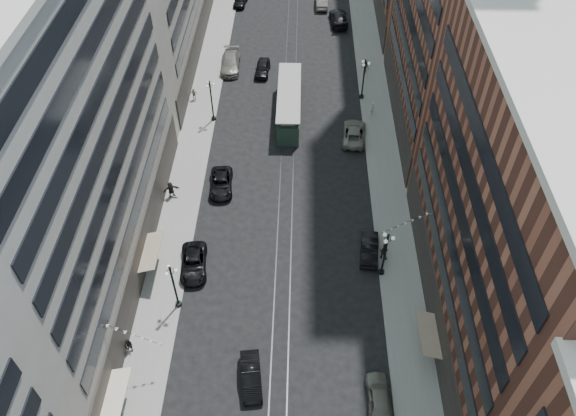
# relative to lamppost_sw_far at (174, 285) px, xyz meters

# --- Properties ---
(ground) EXTENTS (220.00, 220.00, 0.00)m
(ground) POSITION_rel_lamppost_sw_far_xyz_m (9.20, 32.00, -3.10)
(ground) COLOR black
(ground) RESTS_ON ground
(sidewalk_west) EXTENTS (4.00, 180.00, 0.15)m
(sidewalk_west) POSITION_rel_lamppost_sw_far_xyz_m (-1.80, 42.00, -3.02)
(sidewalk_west) COLOR gray
(sidewalk_west) RESTS_ON ground
(sidewalk_east) EXTENTS (4.00, 180.00, 0.15)m
(sidewalk_east) POSITION_rel_lamppost_sw_far_xyz_m (20.20, 42.00, -3.02)
(sidewalk_east) COLOR gray
(sidewalk_east) RESTS_ON ground
(rail_west) EXTENTS (0.12, 180.00, 0.02)m
(rail_west) POSITION_rel_lamppost_sw_far_xyz_m (8.50, 42.00, -3.09)
(rail_west) COLOR #2D2D33
(rail_west) RESTS_ON ground
(rail_east) EXTENTS (0.12, 180.00, 0.02)m
(rail_east) POSITION_rel_lamppost_sw_far_xyz_m (9.90, 42.00, -3.09)
(rail_east) COLOR #2D2D33
(rail_east) RESTS_ON ground
(building_west_mid) EXTENTS (8.00, 36.00, 28.00)m
(building_west_mid) POSITION_rel_lamppost_sw_far_xyz_m (-7.80, 5.00, 10.90)
(building_west_mid) COLOR #A6A193
(building_west_mid) RESTS_ON ground
(building_east_mid) EXTENTS (8.00, 30.00, 24.00)m
(building_east_mid) POSITION_rel_lamppost_sw_far_xyz_m (26.20, -0.00, 8.90)
(building_east_mid) COLOR brown
(building_east_mid) RESTS_ON ground
(lamppost_sw_far) EXTENTS (1.03, 1.14, 5.52)m
(lamppost_sw_far) POSITION_rel_lamppost_sw_far_xyz_m (0.00, 0.00, 0.00)
(lamppost_sw_far) COLOR black
(lamppost_sw_far) RESTS_ON sidewalk_west
(lamppost_sw_mid) EXTENTS (1.03, 1.14, 5.52)m
(lamppost_sw_mid) POSITION_rel_lamppost_sw_far_xyz_m (0.00, 27.00, 0.00)
(lamppost_sw_mid) COLOR black
(lamppost_sw_mid) RESTS_ON sidewalk_west
(lamppost_se_far) EXTENTS (1.03, 1.14, 5.52)m
(lamppost_se_far) POSITION_rel_lamppost_sw_far_xyz_m (18.40, 4.00, 0.00)
(lamppost_se_far) COLOR black
(lamppost_se_far) RESTS_ON sidewalk_east
(lamppost_se_mid) EXTENTS (1.03, 1.14, 5.52)m
(lamppost_se_mid) POSITION_rel_lamppost_sw_far_xyz_m (18.40, 32.00, 0.00)
(lamppost_se_mid) COLOR black
(lamppost_se_mid) RESTS_ON sidewalk_east
(streetcar) EXTENTS (2.77, 12.50, 3.46)m
(streetcar) POSITION_rel_lamppost_sw_far_xyz_m (9.20, 28.31, -1.50)
(streetcar) COLOR #24382C
(streetcar) RESTS_ON ground
(car_2) EXTENTS (2.88, 5.35, 1.43)m
(car_2) POSITION_rel_lamppost_sw_far_xyz_m (0.80, 4.25, -2.38)
(car_2) COLOR black
(car_2) RESTS_ON ground
(car_4) EXTENTS (1.90, 4.51, 1.53)m
(car_4) POSITION_rel_lamppost_sw_far_xyz_m (17.05, -8.51, -2.33)
(car_4) COLOR #65645A
(car_4) RESTS_ON ground
(car_5) EXTENTS (2.16, 4.65, 1.48)m
(car_5) POSITION_rel_lamppost_sw_far_xyz_m (7.00, -7.01, -2.36)
(car_5) COLOR black
(car_5) RESTS_ON ground
(pedestrian_2) EXTENTS (0.88, 0.68, 1.60)m
(pedestrian_2) POSITION_rel_lamppost_sw_far_xyz_m (-3.30, -4.64, -2.15)
(pedestrian_2) COLOR black
(pedestrian_2) RESTS_ON sidewalk_west
(car_7) EXTENTS (2.71, 5.27, 1.42)m
(car_7) POSITION_rel_lamppost_sw_far_xyz_m (2.22, 15.13, -2.39)
(car_7) COLOR black
(car_7) RESTS_ON ground
(car_8) EXTENTS (2.67, 6.20, 1.78)m
(car_8) POSITION_rel_lamppost_sw_far_xyz_m (0.99, 38.58, -2.21)
(car_8) COLOR slate
(car_8) RESTS_ON ground
(car_9) EXTENTS (2.33, 4.67, 1.53)m
(car_9) POSITION_rel_lamppost_sw_far_xyz_m (0.80, 57.05, -2.33)
(car_9) COLOR black
(car_9) RESTS_ON ground
(car_10) EXTENTS (2.10, 4.79, 1.53)m
(car_10) POSITION_rel_lamppost_sw_far_xyz_m (17.41, 6.45, -2.33)
(car_10) COLOR black
(car_10) RESTS_ON ground
(car_11) EXTENTS (3.14, 5.84, 1.56)m
(car_11) POSITION_rel_lamppost_sw_far_xyz_m (16.94, 23.96, -2.32)
(car_11) COLOR slate
(car_11) RESTS_ON ground
(car_12) EXTENTS (2.88, 6.19, 1.75)m
(car_12) POSITION_rel_lamppost_sw_far_xyz_m (16.17, 51.39, -2.22)
(car_12) COLOR black
(car_12) RESTS_ON ground
(car_13) EXTENTS (2.12, 4.63, 1.54)m
(car_13) POSITION_rel_lamppost_sw_far_xyz_m (5.40, 37.51, -2.33)
(car_13) COLOR black
(car_13) RESTS_ON ground
(car_14) EXTENTS (1.88, 5.16, 1.69)m
(car_14) POSITION_rel_lamppost_sw_far_xyz_m (13.70, 56.93, -2.25)
(car_14) COLOR gray
(car_14) RESTS_ON ground
(pedestrian_5) EXTENTS (1.81, 1.19, 1.90)m
(pedestrian_5) POSITION_rel_lamppost_sw_far_xyz_m (-2.88, 13.68, -2.00)
(pedestrian_5) COLOR black
(pedestrian_5) RESTS_ON sidewalk_west
(pedestrian_6) EXTENTS (0.96, 0.46, 1.61)m
(pedestrian_6) POSITION_rel_lamppost_sw_far_xyz_m (-2.90, 31.07, -2.14)
(pedestrian_6) COLOR #A89A8B
(pedestrian_6) RESTS_ON sidewalk_west
(pedestrian_7) EXTENTS (1.05, 0.82, 1.92)m
(pedestrian_7) POSITION_rel_lamppost_sw_far_xyz_m (18.71, 5.85, -1.99)
(pedestrian_7) COLOR black
(pedestrian_7) RESTS_ON sidewalk_east
(pedestrian_8) EXTENTS (0.76, 0.71, 1.74)m
(pedestrian_8) POSITION_rel_lamppost_sw_far_xyz_m (19.38, 28.49, -2.08)
(pedestrian_8) COLOR beige
(pedestrian_8) RESTS_ON sidewalk_east
(pedestrian_9) EXTENTS (1.12, 0.80, 1.61)m
(pedestrian_9) POSITION_rel_lamppost_sw_far_xyz_m (19.23, 37.92, -2.14)
(pedestrian_9) COLOR black
(pedestrian_9) RESTS_ON sidewalk_east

